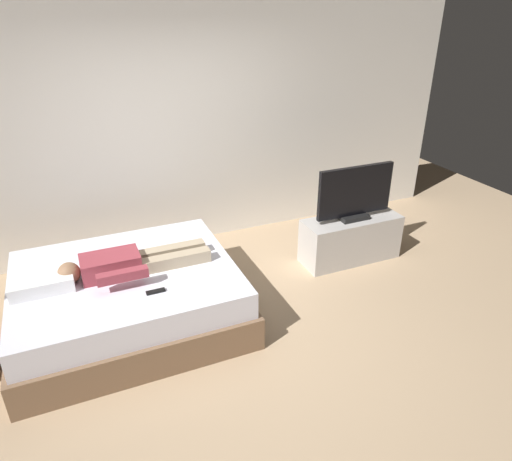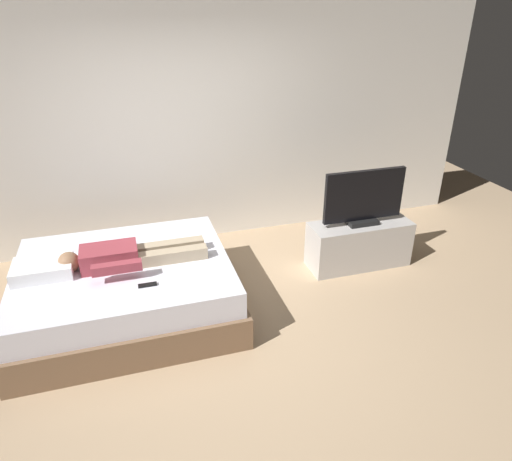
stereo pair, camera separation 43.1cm
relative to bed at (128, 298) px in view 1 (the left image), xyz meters
name	(u,v)px [view 1 (the left image)]	position (x,y,z in m)	size (l,w,h in m)	color
ground_plane	(235,339)	(0.78, -0.59, -0.26)	(10.00, 10.00, 0.00)	tan
back_wall	(202,122)	(1.18, 1.43, 1.14)	(6.40, 0.10, 2.80)	silver
bed	(128,298)	(0.00, 0.00, 0.00)	(1.92, 1.61, 0.54)	brown
pillow	(42,282)	(-0.64, 0.00, 0.34)	(0.48, 0.34, 0.12)	white
person	(127,264)	(0.03, -0.02, 0.36)	(1.26, 0.46, 0.18)	#993842
remote	(156,291)	(0.18, -0.42, 0.29)	(0.15, 0.04, 0.02)	black
tv_stand	(350,239)	(2.46, 0.21, -0.01)	(1.10, 0.40, 0.50)	#B7B2AD
tv	(355,194)	(2.46, 0.21, 0.52)	(0.88, 0.20, 0.59)	black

